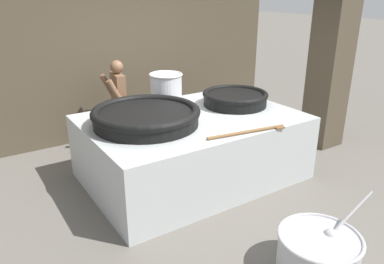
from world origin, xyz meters
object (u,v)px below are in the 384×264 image
(stock_pot, at_px, (166,88))
(cook, at_px, (119,102))
(giant_wok_near, at_px, (146,116))
(giant_wok_far, at_px, (235,98))
(prep_bowl_vegetables, at_px, (318,252))

(stock_pot, height_order, cook, cook)
(giant_wok_near, distance_m, stock_pot, 0.98)
(giant_wok_near, bearing_deg, stock_pot, 45.18)
(giant_wok_far, bearing_deg, prep_bowl_vegetables, -110.76)
(stock_pot, xyz_separation_m, prep_bowl_vegetables, (-0.09, -3.04, -0.92))
(giant_wok_near, distance_m, cook, 1.54)
(giant_wok_near, bearing_deg, cook, 80.98)
(cook, bearing_deg, stock_pot, 125.82)
(giant_wok_near, distance_m, prep_bowl_vegetables, 2.55)
(giant_wok_near, relative_size, cook, 0.94)
(giant_wok_near, relative_size, stock_pot, 2.77)
(prep_bowl_vegetables, bearing_deg, giant_wok_near, 104.18)
(giant_wok_far, distance_m, stock_pot, 1.05)
(giant_wok_far, bearing_deg, giant_wok_near, -177.95)
(cook, relative_size, prep_bowl_vegetables, 1.46)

